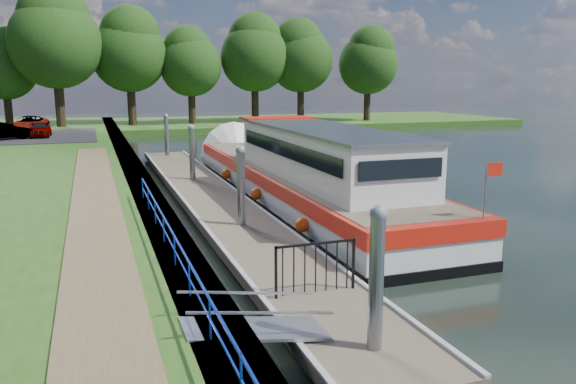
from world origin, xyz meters
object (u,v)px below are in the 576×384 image
object	(u,v)px
car_a	(41,129)
barge	(295,174)
pontoon	(213,203)
car_d	(29,124)
car_b	(5,131)

from	to	relation	value
car_a	barge	bearing A→B (deg)	-62.60
pontoon	car_d	distance (m)	30.15
pontoon	barge	xyz separation A→B (m)	(3.60, 0.31, 0.90)
barge	car_b	world-z (taller)	barge
car_a	car_d	xyz separation A→B (m)	(-1.20, 4.92, 0.07)
pontoon	car_b	xyz separation A→B (m)	(-10.11, 22.54, 1.25)
car_d	car_b	bearing A→B (deg)	-86.80
car_b	car_d	size ratio (longest dim) A/B	0.80
car_b	car_d	bearing A→B (deg)	-31.18
pontoon	car_b	world-z (taller)	car_b
barge	car_d	xyz separation A→B (m)	(-12.68, 28.42, 0.38)
pontoon	car_d	size ratio (longest dim) A/B	6.55
pontoon	car_a	distance (m)	25.11
car_d	barge	bearing A→B (deg)	-53.38
car_b	car_a	bearing A→B (deg)	-82.06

